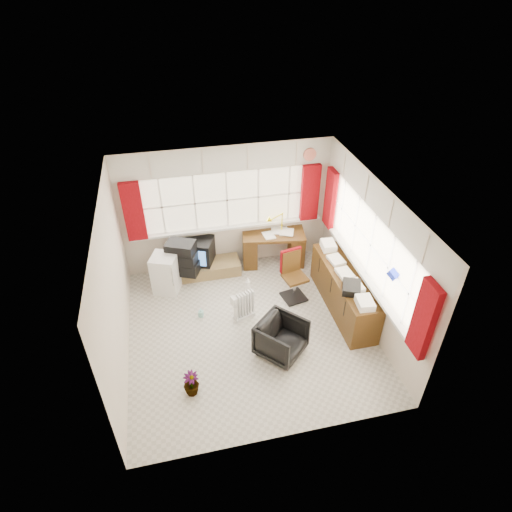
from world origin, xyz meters
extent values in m
plane|color=beige|center=(0.00, 0.00, 0.00)|extent=(4.00, 4.00, 0.00)
plane|color=beige|center=(0.00, 2.00, 1.25)|extent=(4.00, 0.00, 4.00)
plane|color=beige|center=(0.00, -2.00, 1.25)|extent=(4.00, 0.00, 4.00)
plane|color=beige|center=(-2.00, 0.00, 1.25)|extent=(0.00, 4.00, 4.00)
plane|color=beige|center=(2.00, 0.00, 1.25)|extent=(0.00, 4.00, 4.00)
plane|color=white|center=(0.00, 0.00, 2.50)|extent=(4.00, 4.00, 0.00)
plane|color=beige|center=(0.00, 1.98, 1.45)|extent=(3.60, 0.00, 3.60)
cube|color=white|center=(0.00, 1.94, 0.87)|extent=(3.70, 0.12, 0.05)
cube|color=white|center=(-1.20, 1.97, 1.45)|extent=(0.03, 0.02, 1.10)
cube|color=white|center=(-0.60, 1.97, 1.45)|extent=(0.03, 0.02, 1.10)
cube|color=white|center=(0.00, 1.97, 1.45)|extent=(0.03, 0.02, 1.10)
cube|color=white|center=(0.60, 1.97, 1.45)|extent=(0.03, 0.02, 1.10)
cube|color=white|center=(1.20, 1.97, 1.45)|extent=(0.03, 0.02, 1.10)
plane|color=beige|center=(1.98, 0.00, 1.45)|extent=(0.00, 3.60, 3.60)
cube|color=white|center=(1.94, 0.00, 0.87)|extent=(0.12, 3.70, 0.05)
cube|color=white|center=(1.97, -1.20, 1.45)|extent=(0.02, 0.03, 1.10)
cube|color=white|center=(1.97, -0.60, 1.45)|extent=(0.02, 0.03, 1.10)
cube|color=white|center=(1.97, 0.00, 1.45)|extent=(0.02, 0.03, 1.10)
cube|color=white|center=(1.97, 0.60, 1.45)|extent=(0.02, 0.03, 1.10)
cube|color=white|center=(1.97, 1.20, 1.45)|extent=(0.02, 0.03, 1.10)
cube|color=maroon|center=(-1.70, 1.90, 1.46)|extent=(0.35, 0.10, 1.15)
cube|color=maroon|center=(1.60, 1.90, 1.46)|extent=(0.35, 0.10, 1.15)
cube|color=maroon|center=(1.90, 1.60, 1.46)|extent=(0.10, 0.35, 1.15)
cube|color=maroon|center=(1.90, -1.70, 1.46)|extent=(0.10, 0.35, 1.15)
cube|color=beige|center=(0.00, 1.96, 2.25)|extent=(3.95, 0.08, 0.48)
cube|color=beige|center=(1.96, 0.00, 2.25)|extent=(0.08, 3.95, 0.48)
cube|color=#573614|center=(0.87, 1.80, 0.68)|extent=(1.30, 0.79, 0.06)
cube|color=#573614|center=(0.40, 1.87, 0.32)|extent=(0.36, 0.58, 0.65)
cube|color=#573614|center=(1.33, 1.73, 0.32)|extent=(0.36, 0.58, 0.65)
cube|color=white|center=(0.87, 1.80, 0.72)|extent=(0.25, 0.31, 0.02)
cube|color=white|center=(0.87, 1.80, 0.72)|extent=(0.25, 0.31, 0.02)
cube|color=white|center=(0.87, 1.80, 0.72)|extent=(0.25, 0.31, 0.02)
cube|color=white|center=(0.87, 1.80, 0.73)|extent=(0.25, 0.31, 0.02)
cylinder|color=yellow|center=(1.04, 1.84, 0.72)|extent=(0.10, 0.10, 0.02)
cylinder|color=yellow|center=(1.04, 1.84, 0.91)|extent=(0.02, 0.02, 0.39)
cone|color=yellow|center=(1.04, 1.84, 1.06)|extent=(0.18, 0.16, 0.16)
cube|color=black|center=(0.97, 0.64, 0.02)|extent=(0.48, 0.48, 0.04)
cylinder|color=silver|center=(0.97, 0.64, 0.23)|extent=(0.05, 0.05, 0.47)
cube|color=#573614|center=(0.97, 0.64, 0.47)|extent=(0.46, 0.45, 0.05)
cube|color=#573614|center=(0.93, 0.83, 0.72)|extent=(0.36, 0.12, 0.45)
cube|color=maroon|center=(0.93, 0.83, 0.74)|extent=(0.40, 0.13, 0.47)
imported|color=black|center=(0.38, -0.58, 0.31)|extent=(0.96, 0.96, 0.63)
cube|color=white|center=(-0.03, 0.32, 0.04)|extent=(0.40, 0.27, 0.07)
cube|color=white|center=(-0.19, 0.27, 0.31)|extent=(0.06, 0.11, 0.48)
cube|color=white|center=(-0.14, 0.28, 0.31)|extent=(0.06, 0.11, 0.48)
cube|color=white|center=(-0.08, 0.30, 0.31)|extent=(0.06, 0.11, 0.48)
cube|color=white|center=(-0.03, 0.32, 0.31)|extent=(0.06, 0.11, 0.48)
cube|color=white|center=(0.02, 0.34, 0.31)|extent=(0.06, 0.11, 0.48)
cube|color=white|center=(0.07, 0.36, 0.31)|extent=(0.06, 0.11, 0.48)
cube|color=white|center=(0.12, 0.38, 0.31)|extent=(0.06, 0.11, 0.48)
cube|color=#573614|center=(1.73, 0.20, 0.38)|extent=(0.50, 2.00, 0.75)
cube|color=white|center=(1.70, -0.60, 0.80)|extent=(0.24, 0.32, 0.10)
cube|color=white|center=(1.70, -0.20, 0.80)|extent=(0.24, 0.32, 0.10)
cube|color=white|center=(1.70, 0.20, 0.80)|extent=(0.24, 0.32, 0.10)
cube|color=white|center=(1.70, 0.60, 0.80)|extent=(0.24, 0.32, 0.10)
cube|color=white|center=(1.70, 1.00, 0.80)|extent=(0.24, 0.32, 0.10)
cube|color=black|center=(1.64, -0.21, 0.81)|extent=(0.41, 0.45, 0.12)
cube|color=olive|center=(-0.55, 1.72, 0.12)|extent=(1.40, 0.50, 0.25)
cube|color=black|center=(-0.62, 1.83, 0.49)|extent=(0.68, 0.65, 0.49)
cube|color=#4F8BE1|center=(-0.71, 1.60, 0.49)|extent=(0.39, 0.17, 0.33)
cube|color=black|center=(-0.96, 1.57, 0.36)|extent=(0.73, 0.61, 0.23)
cube|color=black|center=(-0.96, 1.57, 0.59)|extent=(0.67, 0.57, 0.22)
cube|color=black|center=(-0.96, 1.57, 0.80)|extent=(0.62, 0.53, 0.21)
cube|color=white|center=(-1.29, 1.40, 0.38)|extent=(0.58, 0.58, 0.76)
cube|color=silver|center=(-1.17, 1.11, 0.49)|extent=(0.02, 0.02, 0.40)
imported|color=white|center=(0.18, 1.03, 0.14)|extent=(0.14, 0.14, 0.28)
imported|color=#8FD6CC|center=(-0.77, 0.52, 0.09)|extent=(0.10, 0.10, 0.18)
imported|color=black|center=(-1.08, -1.04, 0.20)|extent=(0.27, 0.27, 0.41)
camera|label=1|loc=(-1.03, -5.04, 5.27)|focal=30.00mm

